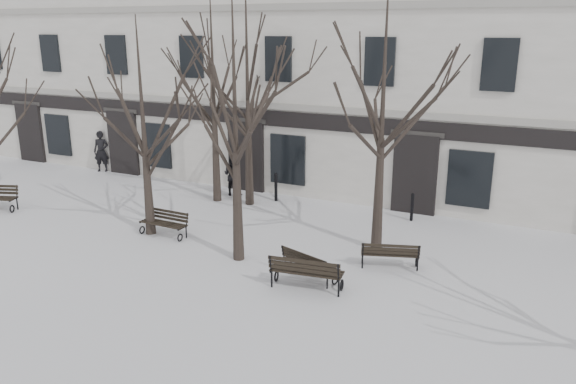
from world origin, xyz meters
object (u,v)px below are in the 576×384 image
Objects in this scene: bench_1 at (308,263)px; bench_3 at (165,222)px; tree_1 at (142,102)px; bench_2 at (306,271)px; bench_4 at (390,254)px; tree_2 at (235,97)px.

bench_1 is 5.66m from bench_3.
bench_1 is (6.10, -0.98, -3.90)m from tree_1.
bench_1 is at bearing -78.85° from bench_2.
tree_1 is 4.17× the size of bench_3.
bench_1 is 0.87× the size of bench_2.
tree_1 is at bearing -13.57° from bench_4.
tree_1 is 3.79m from tree_2.
tree_2 reaches higher than bench_4.
tree_2 is 3.87× the size of bench_2.
tree_1 is 3.93m from bench_3.
bench_2 is (6.32, -1.63, -3.82)m from tree_1.
bench_3 is at bearing 5.17° from tree_1.
bench_2 is at bearing -21.30° from tree_2.
bench_1 is at bearing 23.65° from bench_4.
bench_1 is 2.43m from bench_4.
tree_1 reaches higher than bench_2.
bench_4 is (7.92, 0.64, -3.90)m from tree_1.
bench_4 is at bearing -132.63° from bench_2.
tree_2 is (3.72, -0.61, 0.41)m from tree_1.
bench_2 is (0.22, -0.65, 0.07)m from bench_1.
bench_2 is 1.16× the size of bench_4.
bench_2 is (2.60, -1.02, -4.23)m from tree_2.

